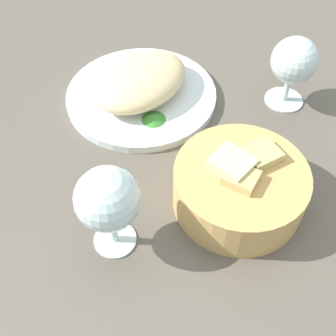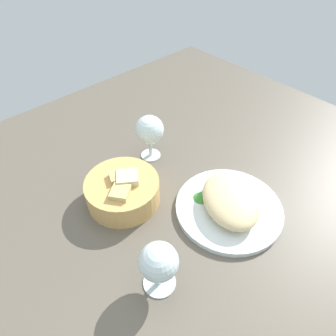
{
  "view_description": "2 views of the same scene",
  "coord_description": "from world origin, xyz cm",
  "px_view_note": "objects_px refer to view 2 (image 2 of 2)",
  "views": [
    {
      "loc": [
        50.07,
        6.17,
        49.5
      ],
      "look_at": [
        13.3,
        1.96,
        4.64
      ],
      "focal_mm": 45.23,
      "sensor_mm": 36.0,
      "label": 1
    },
    {
      "loc": [
        -29.72,
        37.61,
        59.33
      ],
      "look_at": [
        12.53,
        -1.55,
        3.67
      ],
      "focal_mm": 32.43,
      "sensor_mm": 36.0,
      "label": 2
    }
  ],
  "objects_px": {
    "plate": "(229,208)",
    "bread_basket": "(123,190)",
    "wine_glass_near": "(150,131)",
    "wine_glass_far": "(159,263)"
  },
  "relations": [
    {
      "from": "plate",
      "to": "bread_basket",
      "type": "relative_size",
      "value": 1.43
    },
    {
      "from": "wine_glass_near",
      "to": "wine_glass_far",
      "type": "bearing_deg",
      "value": 142.11
    },
    {
      "from": "plate",
      "to": "wine_glass_near",
      "type": "distance_m",
      "value": 0.3
    },
    {
      "from": "plate",
      "to": "bread_basket",
      "type": "distance_m",
      "value": 0.26
    },
    {
      "from": "bread_basket",
      "to": "wine_glass_far",
      "type": "relative_size",
      "value": 1.48
    },
    {
      "from": "bread_basket",
      "to": "wine_glass_far",
      "type": "xyz_separation_m",
      "value": [
        -0.22,
        0.08,
        0.04
      ]
    },
    {
      "from": "plate",
      "to": "bread_basket",
      "type": "xyz_separation_m",
      "value": [
        0.2,
        0.17,
        0.03
      ]
    },
    {
      "from": "wine_glass_far",
      "to": "bread_basket",
      "type": "bearing_deg",
      "value": -19.54
    },
    {
      "from": "plate",
      "to": "wine_glass_near",
      "type": "xyz_separation_m",
      "value": [
        0.28,
        0.01,
        0.08
      ]
    },
    {
      "from": "wine_glass_near",
      "to": "bread_basket",
      "type": "bearing_deg",
      "value": 117.51
    }
  ]
}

